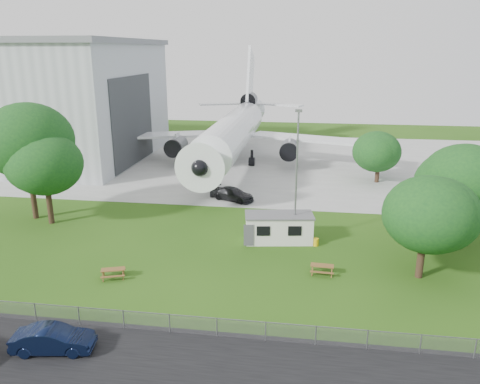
# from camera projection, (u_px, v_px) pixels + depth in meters

# --- Properties ---
(ground) EXTENTS (160.00, 160.00, 0.00)m
(ground) POSITION_uv_depth(u_px,v_px,m) (191.00, 265.00, 38.42)
(ground) COLOR #376318
(asphalt_strip) EXTENTS (120.00, 8.00, 0.02)m
(asphalt_strip) POSITION_uv_depth(u_px,v_px,m) (135.00, 367.00, 26.11)
(asphalt_strip) COLOR black
(asphalt_strip) RESTS_ON ground
(concrete_apron) EXTENTS (120.00, 46.00, 0.03)m
(concrete_apron) POSITION_uv_depth(u_px,v_px,m) (249.00, 161.00, 74.37)
(concrete_apron) COLOR #B7B7B2
(concrete_apron) RESTS_ON ground
(hangar) EXTENTS (43.00, 31.00, 18.55)m
(hangar) POSITION_uv_depth(u_px,v_px,m) (13.00, 99.00, 74.94)
(hangar) COLOR #B2B7BC
(hangar) RESTS_ON ground
(airliner) EXTENTS (46.36, 47.73, 17.69)m
(airliner) POSITION_uv_depth(u_px,v_px,m) (234.00, 130.00, 71.08)
(airliner) COLOR white
(airliner) RESTS_ON ground
(site_cabin) EXTENTS (6.92, 3.60, 2.62)m
(site_cabin) POSITION_uv_depth(u_px,v_px,m) (279.00, 228.00, 42.88)
(site_cabin) COLOR silver
(site_cabin) RESTS_ON ground
(picnic_west) EXTENTS (2.19, 2.00, 0.76)m
(picnic_west) POSITION_uv_depth(u_px,v_px,m) (114.00, 278.00, 36.28)
(picnic_west) COLOR brown
(picnic_west) RESTS_ON ground
(picnic_east) EXTENTS (1.88, 1.60, 0.76)m
(picnic_east) POSITION_uv_depth(u_px,v_px,m) (322.00, 274.00, 36.93)
(picnic_east) COLOR brown
(picnic_east) RESTS_ON ground
(fence) EXTENTS (58.00, 0.04, 1.30)m
(fence) POSITION_uv_depth(u_px,v_px,m) (155.00, 331.00, 29.43)
(fence) COLOR gray
(fence) RESTS_ON ground
(lamp_mast) EXTENTS (0.16, 0.16, 12.00)m
(lamp_mast) POSITION_uv_depth(u_px,v_px,m) (296.00, 179.00, 41.40)
(lamp_mast) COLOR slate
(lamp_mast) RESTS_ON ground
(tree_west_big) EXTENTS (9.04, 9.04, 12.25)m
(tree_west_big) POSITION_uv_depth(u_px,v_px,m) (26.00, 146.00, 46.93)
(tree_west_big) COLOR #382619
(tree_west_big) RESTS_ON ground
(tree_west_small) EXTENTS (7.74, 7.74, 9.78)m
(tree_west_small) POSITION_uv_depth(u_px,v_px,m) (45.00, 167.00, 46.03)
(tree_west_small) COLOR #382619
(tree_west_small) RESTS_ON ground
(tree_east_front) EXTENTS (7.60, 7.60, 9.11)m
(tree_east_front) POSITION_uv_depth(u_px,v_px,m) (426.00, 213.00, 34.89)
(tree_east_front) COLOR #382619
(tree_east_front) RESTS_ON ground
(tree_east_back) EXTENTS (8.73, 8.73, 10.05)m
(tree_east_back) POSITION_uv_depth(u_px,v_px,m) (458.00, 183.00, 41.31)
(tree_east_back) COLOR #382619
(tree_east_back) RESTS_ON ground
(tree_far_apron) EXTENTS (6.59, 6.59, 7.64)m
(tree_far_apron) POSITION_uv_depth(u_px,v_px,m) (379.00, 150.00, 61.12)
(tree_far_apron) COLOR #382619
(tree_far_apron) RESTS_ON ground
(car_centre_sedan) EXTENTS (4.90, 2.33, 1.55)m
(car_centre_sedan) POSITION_uv_depth(u_px,v_px,m) (53.00, 340.00, 27.25)
(car_centre_sedan) COLOR black
(car_centre_sedan) RESTS_ON ground
(car_ne_hatch) EXTENTS (3.72, 4.54, 1.46)m
(car_ne_hatch) POSITION_uv_depth(u_px,v_px,m) (424.00, 222.00, 45.82)
(car_ne_hatch) COLOR black
(car_ne_hatch) RESTS_ON ground
(car_ne_sedan) EXTENTS (2.32, 4.29, 1.34)m
(car_ne_sedan) POSITION_uv_depth(u_px,v_px,m) (474.00, 219.00, 46.97)
(car_ne_sedan) COLOR black
(car_ne_sedan) RESTS_ON ground
(car_apron_van) EXTENTS (5.55, 3.94, 1.49)m
(car_apron_van) POSITION_uv_depth(u_px,v_px,m) (233.00, 194.00, 54.71)
(car_apron_van) COLOR black
(car_apron_van) RESTS_ON ground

